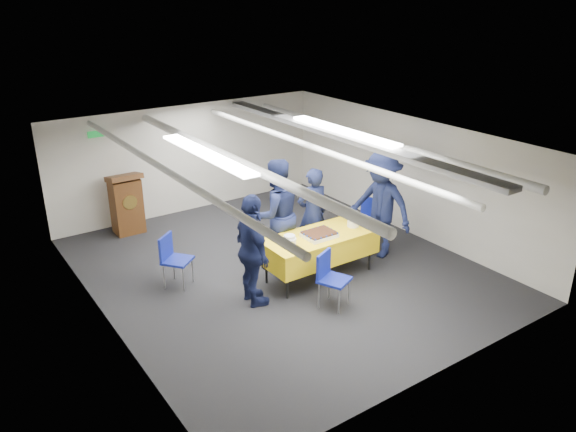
# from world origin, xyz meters

# --- Properties ---
(ground) EXTENTS (7.00, 7.00, 0.00)m
(ground) POSITION_xyz_m (0.00, 0.00, 0.00)
(ground) COLOR black
(ground) RESTS_ON ground
(room_shell) EXTENTS (6.00, 7.00, 2.30)m
(room_shell) POSITION_xyz_m (0.09, 0.41, 1.81)
(room_shell) COLOR beige
(room_shell) RESTS_ON ground
(serving_table) EXTENTS (1.96, 0.85, 0.77)m
(serving_table) POSITION_xyz_m (0.39, -0.59, 0.56)
(serving_table) COLOR black
(serving_table) RESTS_ON ground
(sheet_cake) EXTENTS (0.52, 0.41, 0.09)m
(sheet_cake) POSITION_xyz_m (0.32, -0.67, 0.81)
(sheet_cake) COLOR white
(sheet_cake) RESTS_ON serving_table
(plate_stack_left) EXTENTS (0.22, 0.22, 0.17)m
(plate_stack_left) POSITION_xyz_m (-0.26, -0.64, 0.85)
(plate_stack_left) COLOR white
(plate_stack_left) RESTS_ON serving_table
(plate_stack_right) EXTENTS (0.20, 0.20, 0.18)m
(plate_stack_right) POSITION_xyz_m (1.06, -0.64, 0.85)
(plate_stack_right) COLOR white
(plate_stack_right) RESTS_ON serving_table
(podium) EXTENTS (0.62, 0.53, 1.25)m
(podium) POSITION_xyz_m (-1.60, 3.05, 0.61)
(podium) COLOR brown
(podium) RESTS_ON ground
(chair_near) EXTENTS (0.56, 0.56, 0.87)m
(chair_near) POSITION_xyz_m (-0.06, -1.42, 0.53)
(chair_near) COLOR gray
(chair_near) RESTS_ON ground
(chair_right) EXTENTS (0.56, 0.56, 0.87)m
(chair_right) POSITION_xyz_m (1.99, -0.01, 0.53)
(chair_right) COLOR gray
(chair_right) RESTS_ON ground
(chair_left) EXTENTS (0.59, 0.59, 0.87)m
(chair_left) POSITION_xyz_m (-1.75, 0.53, 0.53)
(chair_left) COLOR gray
(chair_left) RESTS_ON ground
(sailor_a) EXTENTS (0.64, 0.46, 1.66)m
(sailor_a) POSITION_xyz_m (0.75, 0.10, 0.83)
(sailor_a) COLOR black
(sailor_a) RESTS_ON ground
(sailor_b) EXTENTS (1.03, 0.84, 1.94)m
(sailor_b) POSITION_xyz_m (-0.00, 0.13, 0.97)
(sailor_b) COLOR black
(sailor_b) RESTS_ON ground
(sailor_c) EXTENTS (0.59, 1.09, 1.78)m
(sailor_c) POSITION_xyz_m (-0.97, -0.71, 0.89)
(sailor_c) COLOR black
(sailor_c) RESTS_ON ground
(sailor_d) EXTENTS (1.00, 1.39, 1.94)m
(sailor_d) POSITION_xyz_m (1.78, -0.53, 0.97)
(sailor_d) COLOR black
(sailor_d) RESTS_ON ground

